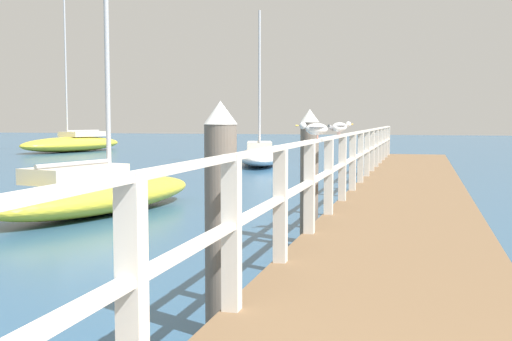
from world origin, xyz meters
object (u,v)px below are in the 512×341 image
(seagull_foreground, at_px, (316,128))
(boat_1, at_px, (99,193))
(seagull_background, at_px, (340,127))
(boat_4, at_px, (73,143))
(boat_3, at_px, (260,155))
(dock_piling_near, at_px, (221,219))
(dock_piling_far, at_px, (309,176))

(seagull_foreground, xyz_separation_m, boat_1, (-5.05, 3.57, -1.37))
(seagull_background, bearing_deg, boat_4, 175.34)
(boat_3, bearing_deg, boat_1, -103.68)
(boat_1, relative_size, boat_4, 0.69)
(dock_piling_near, bearing_deg, seagull_foreground, 82.25)
(dock_piling_near, xyz_separation_m, boat_1, (-4.68, 6.30, -0.62))
(seagull_background, height_order, boat_3, boat_3)
(dock_piling_far, height_order, seagull_foreground, dock_piling_far)
(dock_piling_far, distance_m, seagull_background, 1.04)
(seagull_background, relative_size, boat_4, 0.04)
(dock_piling_far, distance_m, boat_1, 5.10)
(dock_piling_far, height_order, boat_3, boat_3)
(dock_piling_near, xyz_separation_m, seagull_background, (0.39, 4.97, 0.75))
(seagull_background, height_order, boat_4, boat_4)
(dock_piling_far, height_order, seagull_background, dock_piling_far)
(boat_1, bearing_deg, boat_3, 103.47)
(boat_4, bearing_deg, boat_3, 163.51)
(seagull_background, bearing_deg, boat_3, 155.38)
(dock_piling_far, bearing_deg, boat_1, 157.54)
(boat_3, distance_m, boat_4, 15.65)
(seagull_foreground, distance_m, boat_4, 31.68)
(boat_1, height_order, boat_3, boat_1)
(seagull_foreground, xyz_separation_m, boat_4, (-18.85, 25.43, -1.29))
(boat_3, height_order, boat_4, boat_4)
(dock_piling_near, distance_m, seagull_background, 5.04)
(seagull_background, relative_size, boat_3, 0.06)
(dock_piling_far, relative_size, seagull_foreground, 4.39)
(boat_3, bearing_deg, dock_piling_near, -91.06)
(seagull_background, bearing_deg, dock_piling_far, -76.40)
(seagull_foreground, bearing_deg, boat_3, 0.77)
(dock_piling_far, xyz_separation_m, seagull_background, (0.39, 0.60, 0.75))
(dock_piling_near, xyz_separation_m, seagull_foreground, (0.37, 2.73, 0.75))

